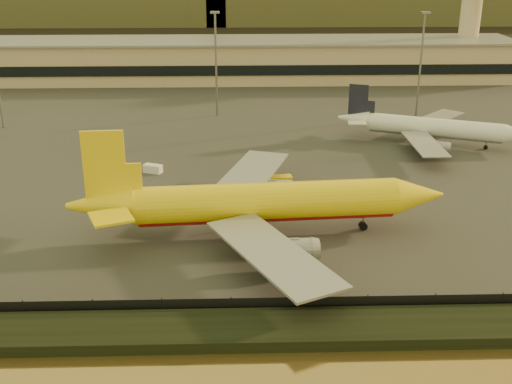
# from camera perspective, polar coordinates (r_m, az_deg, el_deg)

# --- Properties ---
(ground) EXTENTS (900.00, 900.00, 0.00)m
(ground) POSITION_cam_1_polar(r_m,az_deg,el_deg) (88.13, 1.75, -6.38)
(ground) COLOR black
(ground) RESTS_ON ground
(embankment) EXTENTS (320.00, 7.00, 1.40)m
(embankment) POSITION_cam_1_polar(r_m,az_deg,el_deg) (73.15, 2.57, -12.09)
(embankment) COLOR black
(embankment) RESTS_ON ground
(tarmac) EXTENTS (320.00, 220.00, 0.20)m
(tarmac) POSITION_cam_1_polar(r_m,az_deg,el_deg) (177.70, -0.09, 8.03)
(tarmac) COLOR #2D2D2D
(tarmac) RESTS_ON ground
(perimeter_fence) EXTENTS (300.00, 0.05, 2.20)m
(perimeter_fence) POSITION_cam_1_polar(r_m,az_deg,el_deg) (76.20, 2.35, -10.06)
(perimeter_fence) COLOR black
(perimeter_fence) RESTS_ON tarmac
(terminal_building) EXTENTS (202.00, 25.00, 12.60)m
(terminal_building) POSITION_cam_1_polar(r_m,az_deg,el_deg) (206.57, -4.46, 11.58)
(terminal_building) COLOR tan
(terminal_building) RESTS_ON tarmac
(control_tower) EXTENTS (11.20, 11.20, 35.50)m
(control_tower) POSITION_cam_1_polar(r_m,az_deg,el_deg) (222.79, 18.61, 15.29)
(control_tower) COLOR tan
(control_tower) RESTS_ON tarmac
(apron_light_masts) EXTENTS (152.20, 12.20, 25.40)m
(apron_light_masts) POSITION_cam_1_polar(r_m,az_deg,el_deg) (156.23, 5.76, 11.91)
(apron_light_masts) COLOR slate
(apron_light_masts) RESTS_ON tarmac
(dhl_cargo_jet) EXTENTS (55.86, 54.59, 16.68)m
(dhl_cargo_jet) POSITION_cam_1_polar(r_m,az_deg,el_deg) (94.15, 0.37, -1.01)
(dhl_cargo_jet) COLOR yellow
(dhl_cargo_jet) RESTS_ON tarmac
(white_narrowbody_jet) EXTENTS (39.26, 37.06, 11.77)m
(white_narrowbody_jet) POSITION_cam_1_polar(r_m,az_deg,el_deg) (143.54, 15.31, 5.52)
(white_narrowbody_jet) COLOR white
(white_narrowbody_jet) RESTS_ON tarmac
(gse_vehicle_yellow) EXTENTS (4.70, 2.64, 2.00)m
(gse_vehicle_yellow) POSITION_cam_1_polar(r_m,az_deg,el_deg) (114.24, 2.09, 0.94)
(gse_vehicle_yellow) COLOR yellow
(gse_vehicle_yellow) RESTS_ON tarmac
(gse_vehicle_white) EXTENTS (3.80, 2.76, 1.56)m
(gse_vehicle_white) POSITION_cam_1_polar(r_m,az_deg,el_deg) (122.96, -9.16, 2.06)
(gse_vehicle_white) COLOR white
(gse_vehicle_white) RESTS_ON tarmac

